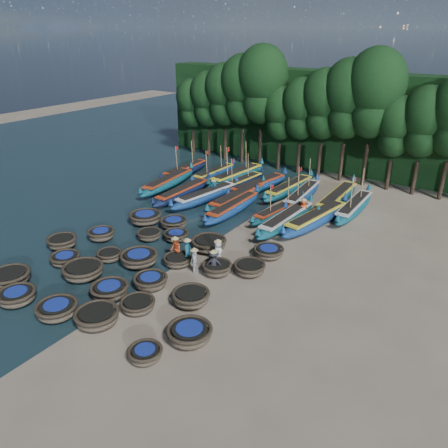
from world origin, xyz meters
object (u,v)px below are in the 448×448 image
Objects in this scene: long_boat_2 at (183,192)px; fisherman_2 at (176,249)px; coracle_10 at (62,242)px; coracle_8 at (138,305)px; coracle_3 at (97,317)px; coracle_24 at (269,251)px; long_boat_4 at (237,198)px; long_boat_15 at (302,195)px; coracle_22 at (176,235)px; long_boat_3 at (206,196)px; coracle_5 at (65,259)px; long_boat_9 at (185,170)px; coracle_1 at (17,296)px; coracle_19 at (250,268)px; long_boat_7 at (286,219)px; long_boat_1 at (168,182)px; coracle_15 at (101,234)px; coracle_7 at (110,290)px; fisherman_0 at (218,252)px; coracle_0 at (10,277)px; long_boat_14 at (289,188)px; long_boat_6 at (279,211)px; coracle_6 at (83,271)px; long_boat_17 at (354,207)px; coracle_12 at (139,258)px; coracle_2 at (57,309)px; long_boat_8 at (316,218)px; fisherman_6 at (303,208)px; long_boat_10 at (214,173)px; coracle_17 at (178,260)px; fisherman_1 at (188,250)px; coracle_23 at (209,244)px; coracle_18 at (217,268)px; long_boat_13 at (258,186)px; fisherman_3 at (214,262)px; fisherman_5 at (214,189)px; long_boat_5 at (233,207)px; coracle_13 at (151,281)px; coracle_21 at (174,223)px; long_boat_12 at (240,183)px; coracle_11 at (109,255)px; coracle_20 at (145,217)px; coracle_14 at (191,297)px; coracle_4 at (145,353)px.

fisherman_2 is (6.89, -9.18, 0.33)m from long_boat_2.
coracle_8 is at bearing -13.89° from coracle_10.
coracle_3 is 1.15× the size of coracle_8.
long_boat_4 is (-6.79, 6.75, 0.21)m from coracle_24.
long_boat_4 is at bearing -143.10° from long_boat_15.
coracle_3 is 1.28× the size of coracle_22.
coracle_22 is 7.83m from long_boat_3.
long_boat_9 is (-5.32, 18.82, 0.15)m from coracle_5.
coracle_8 is (6.01, 3.26, -0.08)m from coracle_1.
coracle_19 is (12.50, 4.31, -0.05)m from coracle_10.
long_boat_7 is (2.47, 16.37, 0.11)m from coracle_3.
long_boat_1 is at bearing 165.83° from fisherman_2.
long_boat_4 reaches higher than coracle_15.
coracle_7 reaches higher than coracle_22.
fisherman_0 is at bearing -129.09° from coracle_24.
coracle_0 is 24.14m from long_boat_14.
long_boat_6 is (2.50, 15.61, 0.04)m from coracle_7.
long_boat_17 is at bearing 61.90° from coracle_6.
coracle_2 is at bearing -87.07° from coracle_12.
fisherman_6 is at bearing 163.21° from long_boat_8.
coracle_12 is at bearing 32.96° from coracle_5.
long_boat_8 is at bearing 39.20° from long_boat_7.
long_boat_8 is at bearing -19.88° from long_boat_10.
fisherman_1 is (0.44, 0.52, 0.60)m from coracle_17.
fisherman_2 is (3.31, 4.78, 0.42)m from coracle_6.
long_boat_3 is at bearing 110.58° from coracle_22.
fisherman_2 is at bearing 90.94° from fisherman_1.
coracle_2 is at bearing -55.51° from coracle_15.
long_boat_2 is 0.92× the size of long_boat_4.
long_boat_7 is at bearing 68.33° from coracle_23.
coracle_8 is at bearing -7.91° from coracle_5.
long_boat_17 is at bearing 75.46° from coracle_18.
fisherman_2 is at bearing 109.19° from coracle_8.
long_boat_4 reaches higher than long_boat_13.
fisherman_5 reaches higher than fisherman_3.
fisherman_5 is at bearing -53.80° from long_boat_10.
long_boat_2 is 0.99× the size of long_boat_5.
coracle_8 is 1.13× the size of coracle_13.
coracle_0 is at bearing -125.28° from coracle_23.
long_boat_12 reaches higher than coracle_21.
coracle_12 reaches higher than coracle_1.
coracle_11 reaches higher than coracle_8.
long_boat_14 reaches higher than coracle_8.
coracle_20 is 0.33× the size of long_boat_7.
fisherman_3 is (4.99, -2.36, 0.48)m from coracle_22.
coracle_21 is at bearing 135.52° from coracle_14.
fisherman_5 is at bearing -113.77° from long_boat_13.
long_boat_4 is (-3.93, 16.03, 0.23)m from coracle_8.
coracle_10 is 7.84m from coracle_22.
long_boat_15 is at bearing 96.84° from coracle_4.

